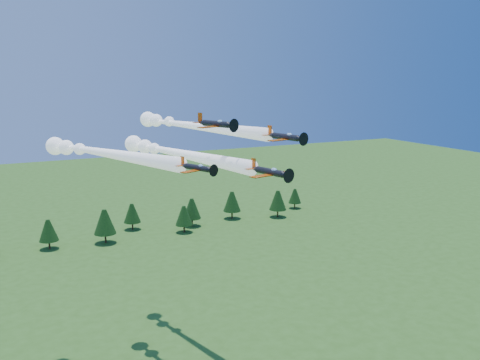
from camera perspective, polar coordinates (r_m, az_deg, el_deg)
name	(u,v)px	position (r m, az deg, el deg)	size (l,w,h in m)	color
plane_lead	(175,152)	(104.92, -6.91, 2.93)	(15.48, 48.77, 3.70)	black
plane_left	(99,152)	(103.44, -14.76, 2.91)	(20.83, 43.87, 3.70)	black
plane_right	(190,125)	(117.84, -5.35, 5.84)	(17.42, 52.58, 3.70)	black
plane_slot	(216,124)	(91.22, -2.56, 5.99)	(8.07, 9.03, 2.86)	black
treeline	(108,220)	(196.46, -13.86, -4.12)	(175.58, 22.41, 11.92)	#382314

